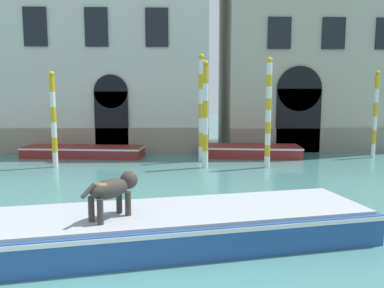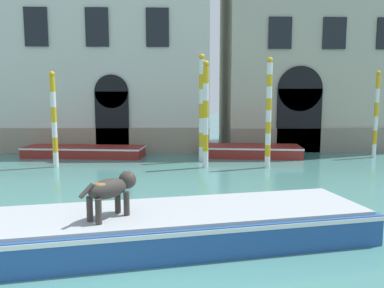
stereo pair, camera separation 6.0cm
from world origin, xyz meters
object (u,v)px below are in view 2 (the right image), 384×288
(mooring_pole_3, at_px, (202,108))
(mooring_pole_4, at_px, (206,114))
(dog_on_deck, at_px, (112,189))
(boat_moored_near_palazzo, at_px, (84,151))
(mooring_pole_1, at_px, (376,114))
(mooring_pole_0, at_px, (54,119))
(mooring_pole_2, at_px, (269,113))
(boat_foreground, at_px, (160,226))
(boat_moored_far, at_px, (251,151))

(mooring_pole_3, distance_m, mooring_pole_4, 1.60)
(dog_on_deck, bearing_deg, boat_moored_near_palazzo, 57.31)
(boat_moored_near_palazzo, distance_m, mooring_pole_4, 6.60)
(mooring_pole_3, bearing_deg, boat_moored_near_palazzo, 166.32)
(mooring_pole_4, bearing_deg, mooring_pole_1, 16.20)
(dog_on_deck, height_order, mooring_pole_0, mooring_pole_0)
(mooring_pole_0, bearing_deg, mooring_pole_1, 8.19)
(dog_on_deck, distance_m, mooring_pole_0, 9.41)
(mooring_pole_2, bearing_deg, dog_on_deck, -120.10)
(boat_foreground, xyz_separation_m, mooring_pole_4, (1.40, 7.87, 1.79))
(mooring_pole_0, bearing_deg, dog_on_deck, -65.68)
(dog_on_deck, bearing_deg, mooring_pole_2, 10.39)
(boat_foreground, height_order, boat_moored_far, boat_foreground)
(dog_on_deck, xyz_separation_m, mooring_pole_4, (2.23, 8.23, 0.95))
(dog_on_deck, xyz_separation_m, mooring_pole_2, (4.74, 8.17, 1.01))
(mooring_pole_0, bearing_deg, mooring_pole_4, -2.97)
(boat_moored_near_palazzo, bearing_deg, boat_foreground, -62.52)
(mooring_pole_3, bearing_deg, mooring_pole_0, -168.07)
(boat_foreground, relative_size, mooring_pole_0, 2.23)
(mooring_pole_1, bearing_deg, boat_moored_far, 176.01)
(dog_on_deck, xyz_separation_m, boat_moored_far, (4.62, 10.99, -0.92))
(dog_on_deck, height_order, boat_moored_far, dog_on_deck)
(boat_moored_far, xyz_separation_m, mooring_pole_0, (-8.48, -2.45, 1.66))
(dog_on_deck, height_order, mooring_pole_3, mooring_pole_3)
(boat_moored_far, distance_m, mooring_pole_4, 4.10)
(mooring_pole_1, height_order, mooring_pole_2, mooring_pole_2)
(boat_foreground, height_order, dog_on_deck, dog_on_deck)
(boat_foreground, xyz_separation_m, boat_moored_near_palazzo, (-4.21, 10.81, -0.09))
(boat_moored_near_palazzo, distance_m, mooring_pole_3, 6.07)
(mooring_pole_2, bearing_deg, boat_foreground, -116.54)
(boat_moored_near_palazzo, bearing_deg, dog_on_deck, -66.98)
(boat_moored_near_palazzo, height_order, mooring_pole_1, mooring_pole_1)
(mooring_pole_0, height_order, mooring_pole_3, mooring_pole_3)
(boat_moored_near_palazzo, relative_size, mooring_pole_0, 1.50)
(mooring_pole_1, bearing_deg, mooring_pole_4, -163.80)
(boat_foreground, xyz_separation_m, boat_moored_far, (3.78, 10.64, -0.07))
(mooring_pole_2, bearing_deg, boat_moored_near_palazzo, 159.77)
(dog_on_deck, relative_size, mooring_pole_0, 0.26)
(boat_moored_near_palazzo, xyz_separation_m, mooring_pole_1, (13.74, -0.57, 1.77))
(boat_foreground, relative_size, mooring_pole_2, 1.96)
(boat_foreground, bearing_deg, mooring_pole_4, 69.30)
(dog_on_deck, bearing_deg, boat_foreground, -26.30)
(boat_moored_far, relative_size, mooring_pole_0, 1.24)
(mooring_pole_0, height_order, mooring_pole_4, mooring_pole_4)
(boat_moored_near_palazzo, distance_m, mooring_pole_1, 13.87)
(mooring_pole_4, bearing_deg, boat_foreground, -100.08)
(boat_moored_near_palazzo, height_order, mooring_pole_3, mooring_pole_3)
(dog_on_deck, relative_size, mooring_pole_2, 0.23)
(mooring_pole_1, bearing_deg, boat_moored_near_palazzo, 177.62)
(dog_on_deck, distance_m, mooring_pole_2, 9.50)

